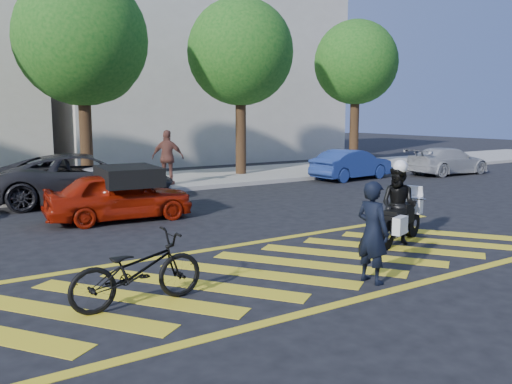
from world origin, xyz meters
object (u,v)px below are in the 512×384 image
bicycle (137,270)px  red_convertible (119,196)px  parked_mid_right (115,182)px  officer_bike (373,232)px  parked_mid_left (85,178)px  police_motorcycle (399,220)px  officer_moto (399,205)px  parked_far_right (448,161)px  parked_right (352,164)px

bicycle → red_convertible: bearing=-18.3°
parked_mid_right → officer_bike: bearing=-176.3°
red_convertible → parked_mid_left: parked_mid_left is taller
parked_mid_right → parked_mid_left: bearing=60.4°
bicycle → police_motorcycle: size_ratio=1.00×
bicycle → officer_moto: 6.00m
parked_mid_right → officer_moto: bearing=-160.4°
red_convertible → parked_mid_left: 3.37m
police_motorcycle → parked_mid_left: bearing=94.1°
parked_mid_right → parked_far_right: (14.81, -0.96, -0.00)m
red_convertible → parked_far_right: bearing=-77.5°
officer_moto → parked_right: size_ratio=0.44×
officer_moto → parked_mid_left: officer_moto is taller
bicycle → officer_bike: bearing=-108.1°
officer_bike → parked_far_right: officer_bike is taller
bicycle → parked_right: (12.77, 9.15, 0.09)m
officer_bike → red_convertible: size_ratio=0.45×
officer_bike → bicycle: bearing=68.5°
red_convertible → parked_mid_right: 3.06m
bicycle → police_motorcycle: 6.01m
parked_mid_left → officer_moto: bearing=-149.6°
officer_bike → officer_moto: 2.87m
police_motorcycle → officer_bike: bearing=-166.5°
officer_bike → officer_moto: bearing=-60.9°
officer_moto → parked_right: bearing=121.9°
officer_moto → parked_far_right: size_ratio=0.40×
parked_mid_right → bicycle: bearing=162.2°
police_motorcycle → parked_mid_left: size_ratio=0.37×
parked_mid_right → parked_right: 10.00m
police_motorcycle → parked_mid_left: 9.88m
officer_moto → parked_far_right: 13.89m
bicycle → parked_mid_left: bearing=-13.0°
officer_moto → parked_right: officer_moto is taller
police_motorcycle → officer_moto: officer_moto is taller
officer_bike → parked_mid_left: officer_bike is taller
officer_moto → parked_mid_left: size_ratio=0.30×
bicycle → parked_mid_right: (2.77, 9.08, 0.07)m
red_convertible → parked_far_right: size_ratio=0.90×
officer_moto → parked_far_right: (11.61, 7.61, -0.23)m
parked_mid_left → parked_mid_right: 0.93m
officer_bike → bicycle: officer_bike is taller
police_motorcycle → parked_mid_right: (-3.22, 8.59, 0.10)m
officer_moto → parked_far_right: officer_moto is taller
officer_bike → bicycle: 3.76m
bicycle → parked_mid_right: size_ratio=0.57×
officer_moto → parked_mid_right: (-3.20, 8.57, -0.23)m
parked_mid_right → police_motorcycle: bearing=-160.3°
officer_bike → parked_right: officer_bike is taller
police_motorcycle → parked_mid_right: parked_mid_right is taller
parked_mid_left → parked_right: 10.81m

